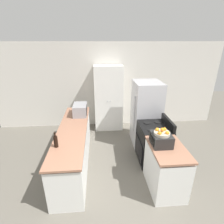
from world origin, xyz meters
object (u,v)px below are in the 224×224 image
(microwave, at_px, (80,110))
(wine_bottle, at_px, (56,141))
(pantry_cabinet, at_px, (109,98))
(refrigerator, at_px, (146,114))
(toaster_oven, at_px, (161,139))
(fruit_bowl, at_px, (162,133))
(stove, at_px, (153,143))

(microwave, distance_m, wine_bottle, 1.45)
(pantry_cabinet, distance_m, microwave, 1.23)
(microwave, bearing_deg, wine_bottle, -101.91)
(refrigerator, bearing_deg, wine_bottle, -143.93)
(toaster_oven, bearing_deg, pantry_cabinet, 107.60)
(wine_bottle, bearing_deg, fruit_bowl, -3.01)
(microwave, bearing_deg, fruit_bowl, -44.53)
(refrigerator, height_order, wine_bottle, refrigerator)
(stove, height_order, microwave, microwave)
(toaster_oven, bearing_deg, refrigerator, 84.82)
(microwave, distance_m, toaster_oven, 2.15)
(pantry_cabinet, xyz_separation_m, fruit_bowl, (0.78, -2.48, 0.15))
(wine_bottle, height_order, toaster_oven, wine_bottle)
(stove, height_order, refrigerator, refrigerator)
(wine_bottle, bearing_deg, toaster_oven, -2.48)
(microwave, relative_size, fruit_bowl, 1.79)
(pantry_cabinet, xyz_separation_m, wine_bottle, (-1.07, -2.38, 0.01))
(pantry_cabinet, xyz_separation_m, stove, (0.91, -1.74, -0.53))
(refrigerator, relative_size, toaster_oven, 4.59)
(refrigerator, distance_m, toaster_oven, 1.54)
(microwave, xyz_separation_m, fruit_bowl, (1.54, -1.52, 0.12))
(pantry_cabinet, relative_size, refrigerator, 1.17)
(refrigerator, distance_m, microwave, 1.70)
(stove, bearing_deg, refrigerator, 89.16)
(toaster_oven, bearing_deg, fruit_bowl, -109.85)
(pantry_cabinet, bearing_deg, stove, -62.44)
(pantry_cabinet, distance_m, wine_bottle, 2.61)
(stove, xyz_separation_m, microwave, (-1.67, 0.78, 0.57))
(microwave, height_order, wine_bottle, wine_bottle)
(wine_bottle, bearing_deg, pantry_cabinet, 65.91)
(refrigerator, bearing_deg, stove, -90.84)
(wine_bottle, bearing_deg, microwave, 78.09)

